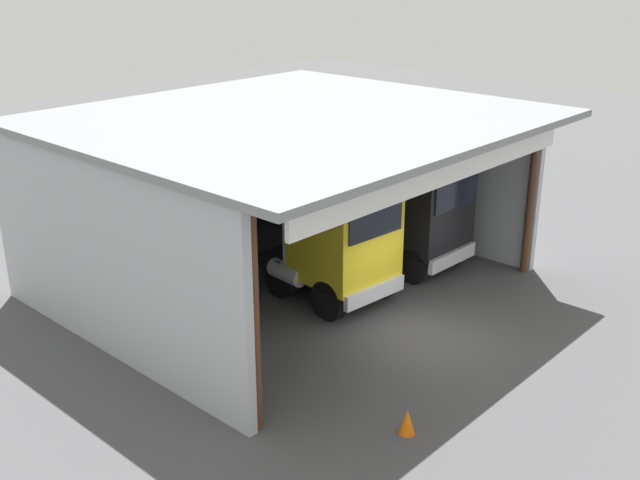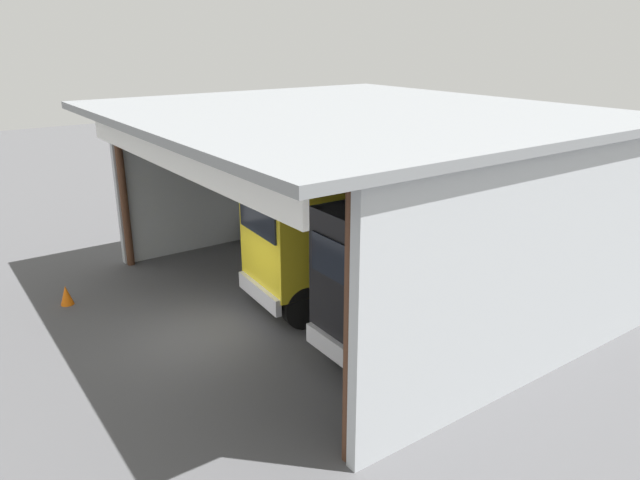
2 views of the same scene
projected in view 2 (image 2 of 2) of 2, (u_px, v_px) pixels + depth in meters
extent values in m
plane|color=#4C4C4F|center=(202.00, 334.00, 14.93)|extent=(80.00, 80.00, 0.00)
cube|color=#ADB2B7|center=(485.00, 180.00, 19.81)|extent=(12.08, 0.24, 5.08)
cube|color=#ADB2B7|center=(259.00, 168.00, 21.61)|extent=(0.24, 10.42, 5.08)
cube|color=#ADB2B7|center=(550.00, 269.00, 12.30)|extent=(0.24, 10.42, 5.08)
cube|color=gray|center=(350.00, 112.00, 15.76)|extent=(12.68, 11.61, 0.20)
cylinder|color=#4C2D1E|center=(123.00, 189.00, 18.64)|extent=(0.24, 0.24, 5.08)
cylinder|color=#4C2D1E|center=(351.00, 331.00, 9.73)|extent=(0.24, 0.24, 5.08)
cube|color=white|center=(168.00, 149.00, 13.12)|extent=(10.87, 0.12, 0.90)
cube|color=white|center=(291.00, 186.00, 20.66)|extent=(2.64, 2.71, 2.79)
cube|color=black|center=(257.00, 177.00, 19.85)|extent=(2.11, 0.19, 0.84)
cube|color=silver|center=(258.00, 233.00, 20.48)|extent=(2.37, 0.30, 0.44)
cube|color=#232326|center=(339.00, 217.00, 22.15)|extent=(2.08, 3.76, 0.36)
cylinder|color=silver|center=(343.00, 191.00, 20.52)|extent=(0.18, 0.18, 3.06)
cylinder|color=silver|center=(310.00, 178.00, 22.31)|extent=(0.18, 0.18, 3.06)
cylinder|color=silver|center=(316.00, 208.00, 22.86)|extent=(0.63, 1.23, 0.56)
cylinder|color=black|center=(295.00, 242.00, 20.07)|extent=(0.36, 1.02, 1.00)
cylinder|color=black|center=(265.00, 225.00, 21.82)|extent=(0.36, 1.02, 1.00)
cylinder|color=black|center=(356.00, 230.00, 21.33)|extent=(0.36, 1.02, 1.00)
cylinder|color=black|center=(323.00, 215.00, 23.08)|extent=(0.36, 1.02, 1.00)
cube|color=yellow|center=(299.00, 229.00, 15.63)|extent=(2.56, 2.49, 2.90)
cube|color=black|center=(257.00, 218.00, 14.90)|extent=(2.02, 0.22, 0.87)
cube|color=silver|center=(259.00, 293.00, 15.56)|extent=(2.27, 0.34, 0.44)
cube|color=#232326|center=(347.00, 272.00, 16.88)|extent=(2.00, 2.95, 0.36)
cylinder|color=silver|center=(362.00, 250.00, 15.56)|extent=(0.18, 0.18, 2.43)
cylinder|color=silver|center=(320.00, 228.00, 17.30)|extent=(0.18, 0.18, 2.43)
cylinder|color=silver|center=(319.00, 258.00, 17.57)|extent=(0.65, 1.24, 0.56)
cylinder|color=black|center=(303.00, 307.00, 15.12)|extent=(0.39, 1.17, 1.15)
cylinder|color=black|center=(267.00, 279.00, 16.81)|extent=(0.39, 1.17, 1.15)
cylinder|color=black|center=(368.00, 290.00, 16.10)|extent=(0.39, 1.17, 1.15)
cylinder|color=black|center=(328.00, 266.00, 17.79)|extent=(0.39, 1.17, 1.15)
cube|color=black|center=(381.00, 275.00, 12.78)|extent=(2.44, 2.21, 2.86)
cube|color=black|center=(340.00, 263.00, 12.03)|extent=(2.03, 0.11, 0.86)
cube|color=silver|center=(338.00, 352.00, 12.68)|extent=(2.27, 0.22, 0.44)
cube|color=#232326|center=(442.00, 315.00, 14.30)|extent=(1.88, 3.60, 0.36)
cylinder|color=silver|center=(457.00, 290.00, 12.67)|extent=(0.18, 0.18, 2.83)
cylinder|color=silver|center=(392.00, 260.00, 14.35)|extent=(0.18, 0.18, 2.83)
cylinder|color=silver|center=(403.00, 298.00, 14.95)|extent=(0.59, 1.21, 0.56)
cylinder|color=black|center=(395.00, 370.00, 12.28)|extent=(0.33, 1.13, 1.12)
cylinder|color=black|center=(336.00, 331.00, 13.92)|extent=(0.33, 1.13, 1.12)
cylinder|color=black|center=(474.00, 339.00, 13.54)|extent=(0.33, 1.13, 1.12)
cylinder|color=black|center=(412.00, 306.00, 15.18)|extent=(0.33, 1.13, 1.12)
cylinder|color=#B21E19|center=(422.00, 231.00, 21.32)|extent=(0.58, 0.58, 0.94)
cube|color=#1E59A5|center=(397.00, 233.00, 20.95)|extent=(0.90, 0.60, 1.00)
cone|color=orange|center=(66.00, 295.00, 16.49)|extent=(0.36, 0.36, 0.56)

